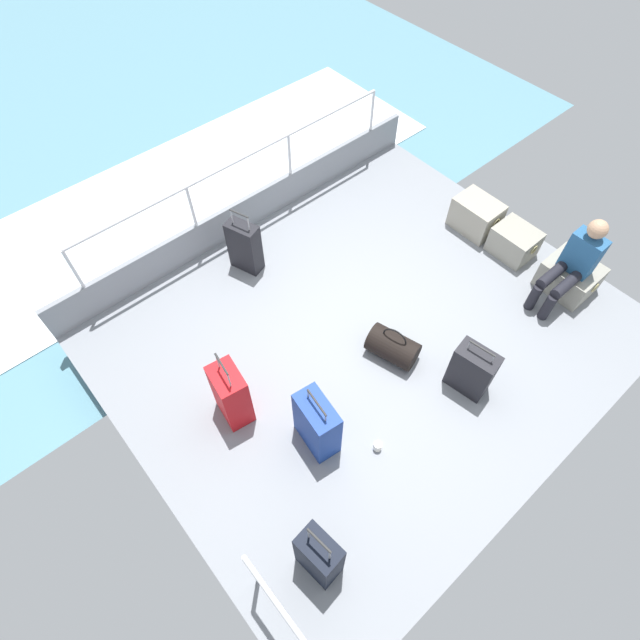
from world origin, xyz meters
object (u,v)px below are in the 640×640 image
object	(u,v)px
suitcase_0	(472,370)
cargo_crate_1	(514,242)
duffel_bag	(393,347)
suitcase_4	(319,556)
cargo_crate_2	(569,276)
suitcase_1	(317,424)
cargo_crate_0	(476,215)
paper_cup	(378,446)
suitcase_3	(231,395)
suitcase_2	(245,247)
passenger_seated	(574,263)

from	to	relation	value
suitcase_0	cargo_crate_1	bearing A→B (deg)	114.27
duffel_bag	suitcase_0	bearing A→B (deg)	23.08
suitcase_4	duffel_bag	world-z (taller)	suitcase_4
cargo_crate_2	suitcase_1	xyz separation A→B (m)	(-0.46, -3.36, 0.16)
cargo_crate_2	duffel_bag	world-z (taller)	duffel_bag
cargo_crate_1	suitcase_4	world-z (taller)	suitcase_4
suitcase_4	cargo_crate_1	bearing A→B (deg)	105.50
cargo_crate_0	duffel_bag	bearing A→B (deg)	-72.86
duffel_bag	paper_cup	xyz separation A→B (m)	(0.64, -0.83, -0.11)
suitcase_3	suitcase_2	bearing A→B (deg)	140.34
cargo_crate_2	suitcase_3	size ratio (longest dim) A/B	0.64
cargo_crate_0	suitcase_3	distance (m)	3.73
cargo_crate_1	paper_cup	world-z (taller)	cargo_crate_1
duffel_bag	paper_cup	distance (m)	1.05
passenger_seated	suitcase_1	bearing A→B (deg)	-98.25
suitcase_3	suitcase_4	size ratio (longest dim) A/B	1.04
suitcase_4	paper_cup	xyz separation A→B (m)	(-0.40, 1.06, -0.29)
cargo_crate_0	cargo_crate_2	world-z (taller)	cargo_crate_0
cargo_crate_0	suitcase_4	bearing A→B (deg)	-67.17
cargo_crate_1	paper_cup	distance (m)	3.05
passenger_seated	suitcase_0	bearing A→B (deg)	-87.21
cargo_crate_2	paper_cup	bearing A→B (deg)	-90.38
cargo_crate_2	suitcase_3	bearing A→B (deg)	-107.51
suitcase_0	suitcase_1	distance (m)	1.60
cargo_crate_2	passenger_seated	bearing A→B (deg)	-90.00
duffel_bag	suitcase_3	bearing A→B (deg)	-108.38
cargo_crate_1	suitcase_3	distance (m)	3.78
cargo_crate_2	duffel_bag	bearing A→B (deg)	-106.85
suitcase_3	paper_cup	xyz separation A→B (m)	(1.17, 0.78, -0.31)
suitcase_0	suitcase_1	size ratio (longest dim) A/B	0.89
cargo_crate_2	suitcase_2	bearing A→B (deg)	-135.73
suitcase_1	suitcase_3	size ratio (longest dim) A/B	0.84
suitcase_2	duffel_bag	size ratio (longest dim) A/B	1.46
cargo_crate_0	duffel_bag	distance (m)	2.21
cargo_crate_0	passenger_seated	distance (m)	1.36
cargo_crate_1	paper_cup	size ratio (longest dim) A/B	5.28
cargo_crate_0	cargo_crate_1	world-z (taller)	cargo_crate_0
cargo_crate_1	suitcase_2	world-z (taller)	suitcase_2
passenger_seated	suitcase_0	world-z (taller)	passenger_seated
suitcase_1	suitcase_3	distance (m)	0.84
suitcase_0	suitcase_2	size ratio (longest dim) A/B	0.83
suitcase_2	cargo_crate_1	bearing A→B (deg)	53.18
cargo_crate_1	suitcase_2	bearing A→B (deg)	-126.82
cargo_crate_2	suitcase_2	distance (m)	3.69
suitcase_0	suitcase_1	bearing A→B (deg)	-109.80
passenger_seated	duffel_bag	world-z (taller)	passenger_seated
passenger_seated	paper_cup	bearing A→B (deg)	-90.41
suitcase_1	paper_cup	distance (m)	0.64
cargo_crate_0	suitcase_4	distance (m)	4.35
cargo_crate_1	suitcase_3	bearing A→B (deg)	-96.91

